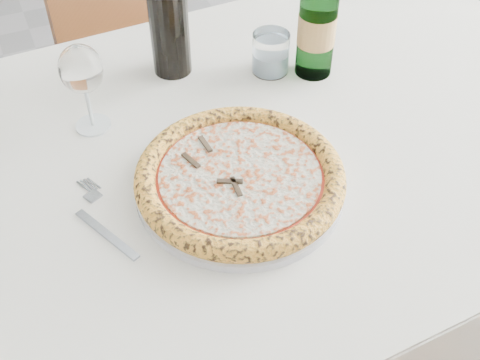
{
  "coord_description": "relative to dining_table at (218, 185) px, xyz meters",
  "views": [
    {
      "loc": [
        -0.09,
        -0.75,
        1.44
      ],
      "look_at": [
        0.18,
        -0.14,
        0.78
      ],
      "focal_mm": 45.0,
      "sensor_mm": 36.0,
      "label": 1
    }
  ],
  "objects": [
    {
      "name": "pizza",
      "position": [
        -0.0,
        -0.1,
        0.11
      ],
      "size": [
        0.33,
        0.33,
        0.03
      ],
      "color": "#E29B56",
      "rests_on": "plate"
    },
    {
      "name": "chair_far",
      "position": [
        0.06,
        0.74,
        -0.14
      ],
      "size": [
        0.45,
        0.45,
        0.93
      ],
      "color": "brown",
      "rests_on": "floor"
    },
    {
      "name": "beer_bottle",
      "position": [
        0.26,
        0.14,
        0.19
      ],
      "size": [
        0.07,
        0.07,
        0.28
      ],
      "color": "#386A3B",
      "rests_on": "dining_table"
    },
    {
      "name": "tumbler",
      "position": [
        0.18,
        0.17,
        0.12
      ],
      "size": [
        0.07,
        0.07,
        0.08
      ],
      "color": "white",
      "rests_on": "dining_table"
    },
    {
      "name": "wine_glass",
      "position": [
        -0.18,
        0.15,
        0.2
      ],
      "size": [
        0.07,
        0.07,
        0.16
      ],
      "color": "white",
      "rests_on": "dining_table"
    },
    {
      "name": "plate",
      "position": [
        0.0,
        -0.1,
        0.09
      ],
      "size": [
        0.33,
        0.33,
        0.02
      ],
      "color": "white",
      "rests_on": "dining_table"
    },
    {
      "name": "wine_bottle",
      "position": [
        0.01,
        0.25,
        0.21
      ],
      "size": [
        0.07,
        0.07,
        0.3
      ],
      "color": "black",
      "rests_on": "dining_table"
    },
    {
      "name": "fork",
      "position": [
        -0.22,
        -0.08,
        0.09
      ],
      "size": [
        0.07,
        0.19,
        0.0
      ],
      "color": "#8E98A8",
      "rests_on": "dining_table"
    },
    {
      "name": "dining_table",
      "position": [
        0.0,
        0.0,
        0.0
      ],
      "size": [
        1.55,
        0.95,
        0.76
      ],
      "color": "brown",
      "rests_on": "floor"
    }
  ]
}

